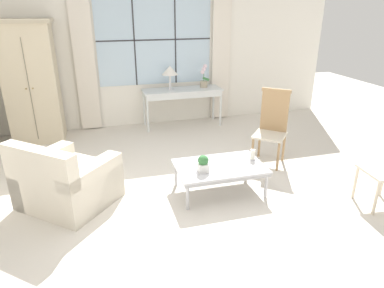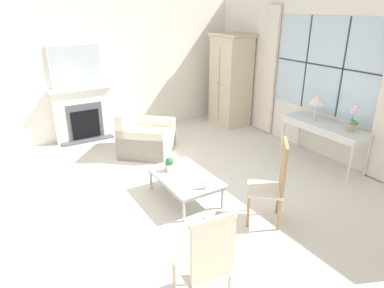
% 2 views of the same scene
% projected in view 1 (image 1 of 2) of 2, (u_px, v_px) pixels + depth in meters
% --- Properties ---
extents(ground_plane, '(14.00, 14.00, 0.00)m').
position_uv_depth(ground_plane, '(201.00, 193.00, 4.39)').
color(ground_plane, silver).
extents(wall_back_windowed, '(7.20, 0.14, 2.80)m').
position_uv_depth(wall_back_windowed, '(155.00, 52.00, 6.56)').
color(wall_back_windowed, white).
rests_on(wall_back_windowed, ground_plane).
extents(armoire, '(0.91, 0.70, 2.04)m').
position_uv_depth(armoire, '(32.00, 82.00, 5.80)').
color(armoire, beige).
rests_on(armoire, ground_plane).
extents(console_table, '(1.53, 0.52, 0.74)m').
position_uv_depth(console_table, '(182.00, 93.00, 6.65)').
color(console_table, silver).
rests_on(console_table, ground_plane).
extents(table_lamp, '(0.30, 0.30, 0.46)m').
position_uv_depth(table_lamp, '(170.00, 71.00, 6.43)').
color(table_lamp, silver).
rests_on(table_lamp, console_table).
extents(potted_orchid, '(0.18, 0.14, 0.45)m').
position_uv_depth(potted_orchid, '(204.00, 79.00, 6.71)').
color(potted_orchid, tan).
rests_on(potted_orchid, console_table).
extents(armchair_upholstered, '(1.31, 1.30, 0.84)m').
position_uv_depth(armchair_upholstered, '(66.00, 183.00, 4.07)').
color(armchair_upholstered, beige).
rests_on(armchair_upholstered, ground_plane).
extents(side_chair_wooden, '(0.62, 0.62, 1.11)m').
position_uv_depth(side_chair_wooden, '(272.00, 123.00, 5.10)').
color(side_chair_wooden, beige).
rests_on(side_chair_wooden, ground_plane).
extents(coffee_table, '(1.11, 0.71, 0.37)m').
position_uv_depth(coffee_table, '(220.00, 168.00, 4.33)').
color(coffee_table, '#BCBCC1').
rests_on(coffee_table, ground_plane).
extents(potted_plant_small, '(0.13, 0.13, 0.21)m').
position_uv_depth(potted_plant_small, '(203.00, 163.00, 4.11)').
color(potted_plant_small, white).
rests_on(potted_plant_small, coffee_table).
extents(pillar_candle, '(0.09, 0.09, 0.15)m').
position_uv_depth(pillar_candle, '(253.00, 155.00, 4.45)').
color(pillar_candle, silver).
rests_on(pillar_candle, coffee_table).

